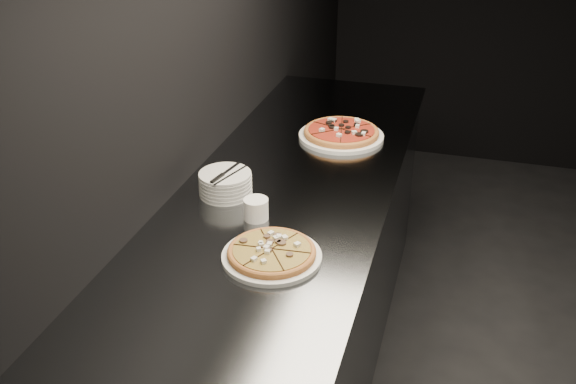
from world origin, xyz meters
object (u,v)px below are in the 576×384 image
(pizza_mushroom, at_px, (272,253))
(pizza_tomato, at_px, (341,133))
(counter, at_px, (289,287))
(cutlery, at_px, (225,174))
(plate_stack, at_px, (225,184))
(ramekin, at_px, (256,208))

(pizza_mushroom, distance_m, pizza_tomato, 0.94)
(counter, distance_m, cutlery, 0.59)
(pizza_mushroom, height_order, cutlery, cutlery)
(plate_stack, distance_m, ramekin, 0.21)
(pizza_tomato, distance_m, plate_stack, 0.67)
(plate_stack, bearing_deg, pizza_tomato, 64.68)
(pizza_tomato, height_order, plate_stack, plate_stack)
(counter, bearing_deg, plate_stack, -145.13)
(ramekin, bearing_deg, pizza_mushroom, -60.22)
(pizza_tomato, bearing_deg, cutlery, -114.25)
(counter, xyz_separation_m, pizza_tomato, (0.09, 0.47, 0.48))
(pizza_mushroom, bearing_deg, plate_stack, 129.10)
(pizza_mushroom, xyz_separation_m, cutlery, (-0.27, 0.33, 0.07))
(plate_stack, xyz_separation_m, ramekin, (0.16, -0.13, -0.00))
(pizza_tomato, xyz_separation_m, cutlery, (-0.28, -0.62, 0.06))
(pizza_tomato, xyz_separation_m, plate_stack, (-0.28, -0.60, 0.02))
(counter, distance_m, pizza_tomato, 0.68)
(counter, distance_m, pizza_mushroom, 0.68)
(pizza_mushroom, height_order, pizza_tomato, pizza_tomato)
(counter, bearing_deg, cutlery, -141.37)
(cutlery, relative_size, ramekin, 2.30)
(plate_stack, bearing_deg, pizza_mushroom, -50.90)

